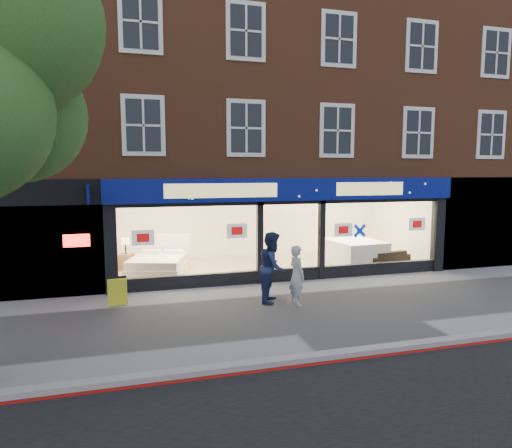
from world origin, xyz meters
name	(u,v)px	position (x,y,z in m)	size (l,w,h in m)	color
ground	(332,308)	(0.00, 0.00, 0.00)	(120.00, 120.00, 0.00)	gray
kerb_line	(402,353)	(0.00, -3.10, 0.01)	(60.00, 0.10, 0.01)	#8C0A07
kerb_stone	(396,347)	(0.00, -2.90, 0.06)	(60.00, 0.25, 0.12)	gray
showroom_floor	(270,266)	(0.00, 5.25, 0.05)	(11.00, 4.50, 0.10)	tan
building	(257,89)	(-0.02, 6.93, 6.67)	(19.00, 8.26, 10.30)	brown
display_bed	(159,264)	(-4.06, 4.73, 0.44)	(2.33, 2.58, 1.21)	white
bedside_table	(126,262)	(-5.10, 5.79, 0.38)	(0.45, 0.45, 0.55)	brown
mattress_stack	(354,251)	(3.10, 4.66, 0.53)	(1.92, 2.33, 0.86)	white
sofa	(386,258)	(4.09, 4.01, 0.36)	(1.80, 0.70, 0.52)	black
a_board	(117,291)	(-5.34, 1.75, 0.38)	(0.50, 0.32, 0.76)	yellow
pedestrian_grey	(297,275)	(-0.78, 0.52, 0.80)	(0.58, 0.38, 1.59)	#A8AAB0
pedestrian_blue	(273,267)	(-1.30, 0.99, 0.95)	(0.93, 0.72, 1.91)	#1B254D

